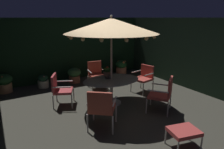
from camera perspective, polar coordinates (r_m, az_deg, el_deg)
ground_plane at (r=6.02m, az=1.51°, el=-9.17°), size 6.81×7.36×0.02m
hedge_backdrop_rear at (r=8.74m, az=-10.94°, el=7.20°), size 6.81×0.30×2.53m
hedge_backdrop_right at (r=7.81m, az=22.33°, el=5.30°), size 0.30×7.36×2.53m
patio_dining_table at (r=6.04m, az=-0.16°, el=-2.62°), size 1.76×1.27×0.76m
patio_umbrella at (r=5.73m, az=-0.18°, el=13.60°), size 2.64×2.64×2.60m
centerpiece_planter at (r=6.07m, az=-1.36°, el=0.81°), size 0.25×0.25×0.36m
patio_chair_north at (r=7.44m, az=-4.55°, el=0.43°), size 0.64×0.65×0.98m
patio_chair_northeast at (r=6.13m, az=-14.54°, el=-3.64°), size 0.75×0.77×0.94m
patio_chair_east at (r=4.65m, az=-3.02°, el=-9.01°), size 0.85×0.85×0.99m
patio_chair_southeast at (r=5.70m, az=14.35°, el=-4.97°), size 0.86×0.85×0.98m
patio_chair_south at (r=7.11m, az=9.06°, el=-0.53°), size 0.66×0.68×0.93m
ottoman_footrest at (r=4.40m, az=19.67°, el=-15.02°), size 0.66×0.58×0.40m
potted_plant_front_corner at (r=8.85m, az=10.10°, el=0.59°), size 0.34×0.34×0.49m
potted_plant_left_near at (r=8.87m, az=-4.42°, el=1.22°), size 0.47×0.46×0.55m
potted_plant_back_left at (r=7.95m, az=-18.91°, el=-1.79°), size 0.39×0.39×0.50m
potted_plant_back_right at (r=9.18m, az=2.62°, el=2.01°), size 0.50×0.49×0.66m
potted_plant_left_far at (r=7.95m, az=-28.22°, el=-2.02°), size 0.55×0.55×0.66m
potted_plant_back_center at (r=8.23m, az=-10.61°, el=-0.06°), size 0.52×0.52×0.60m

